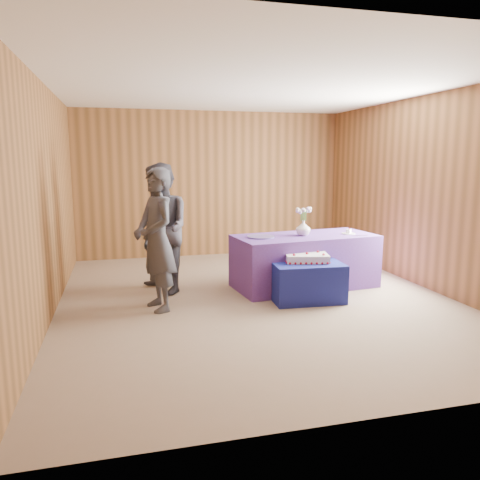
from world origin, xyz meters
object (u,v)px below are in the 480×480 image
object	(u,v)px
guest_left	(158,240)
guest_right	(161,229)
cake_table	(306,281)
vase	(303,228)
serving_table	(305,261)
sheet_cake	(307,258)

from	to	relation	value
guest_left	guest_right	xyz separation A→B (m)	(0.10, 0.72, 0.03)
cake_table	guest_right	xyz separation A→B (m)	(-1.78, 0.79, 0.64)
vase	guest_right	size ratio (longest dim) A/B	0.12
vase	serving_table	bearing A→B (deg)	8.00
cake_table	serving_table	bearing A→B (deg)	72.87
serving_table	sheet_cake	distance (m)	0.62
guest_left	guest_right	bearing A→B (deg)	155.97
vase	guest_left	bearing A→B (deg)	-165.98
serving_table	vase	distance (m)	0.48
vase	guest_right	bearing A→B (deg)	174.07
sheet_cake	vase	bearing A→B (deg)	86.13
cake_table	sheet_cake	distance (m)	0.30
cake_table	guest_left	bearing A→B (deg)	-178.45
cake_table	vase	bearing A→B (deg)	75.83
vase	guest_left	distance (m)	2.14
serving_table	guest_right	xyz separation A→B (m)	(-2.01, 0.20, 0.51)
cake_table	guest_left	distance (m)	1.99
vase	guest_left	world-z (taller)	guest_left
cake_table	guest_right	world-z (taller)	guest_right
cake_table	guest_left	size ratio (longest dim) A/B	0.52
serving_table	guest_left	xyz separation A→B (m)	(-2.11, -0.52, 0.49)
sheet_cake	serving_table	bearing A→B (deg)	82.94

